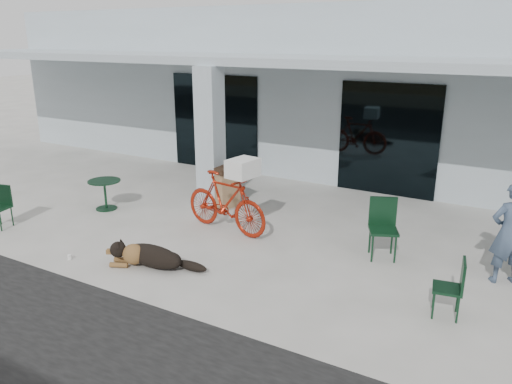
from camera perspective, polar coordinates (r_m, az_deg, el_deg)
The scene contains 15 objects.
ground at distance 9.17m, azimuth -5.44°, elevation -6.71°, with size 80.00×80.00×0.00m, color beige.
building at distance 16.13m, azimuth 12.19°, elevation 11.78°, with size 22.00×7.00×4.50m, color #9EADB3.
storefront_glass_left at distance 14.48m, azimuth -4.74°, elevation 7.90°, with size 2.80×0.06×2.70m, color black.
storefront_glass_right at distance 12.42m, azimuth 14.83°, elevation 5.78°, with size 2.40×0.06×2.70m, color black.
column at distance 11.33m, azimuth -5.25°, elevation 6.28°, with size 0.50×0.50×3.12m, color #9EADB3.
overhang at distance 11.50m, azimuth 4.72°, elevation 14.76°, with size 22.00×2.80×0.18m, color #9EADB3.
bicycle at distance 9.85m, azimuth -3.50°, elevation -1.18°, with size 0.56×1.99×1.20m, color maroon.
laundry_basket at distance 9.35m, azimuth -1.51°, elevation 2.75°, with size 0.58×0.43×0.35m, color white.
dog at distance 8.62m, azimuth -11.73°, elevation -7.05°, with size 1.31×0.44×0.44m, color black, non-canonical shape.
cup_near_dog at distance 9.36m, azimuth -20.53°, elevation -6.98°, with size 0.07×0.07×0.09m, color white.
cafe_table_near at distance 11.65m, azimuth -16.84°, elevation -0.30°, with size 0.71×0.71×0.67m, color #133821, non-canonical shape.
cafe_chair_far_a at distance 8.93m, azimuth 14.36°, elevation -4.19°, with size 0.48×0.52×1.06m, color #133821, non-canonical shape.
cafe_chair_far_b at distance 7.46m, azimuth 21.03°, elevation -10.17°, with size 0.39×0.42×0.86m, color #133821, non-canonical shape.
person at distance 8.65m, azimuth 26.98°, elevation -4.22°, with size 0.60×0.40×1.65m, color #3E5069.
trash_receptacle at distance 11.36m, azimuth -3.52°, elevation 0.65°, with size 0.54×0.54×0.93m, color #8E6C4A, non-canonical shape.
Camera 1 is at (4.86, -6.81, 3.74)m, focal length 35.00 mm.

